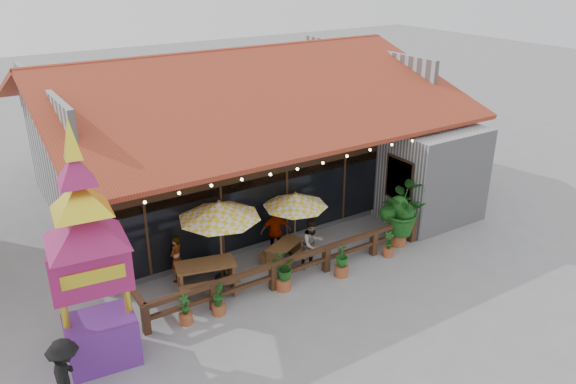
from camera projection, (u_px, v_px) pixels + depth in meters
ground at (329, 260)px, 18.83m from camera, size 100.00×100.00×0.00m
restaurant_building at (240, 145)px, 23.22m from camera, size 15.50×14.73×6.09m
patio_railing at (276, 266)px, 17.26m from camera, size 10.00×2.60×0.92m
umbrella_left at (219, 211)px, 16.85m from camera, size 2.75×2.75×2.72m
umbrella_right at (295, 200)px, 18.43m from camera, size 2.44×2.44×2.31m
picnic_table_left at (206, 272)px, 17.04m from camera, size 2.12×1.94×0.86m
picnic_table_right at (285, 250)px, 18.57m from camera, size 1.77×1.68×0.67m
thai_sign_tower at (85, 233)px, 12.80m from camera, size 2.77×2.77×6.81m
tropical_plant at (400, 211)px, 19.37m from camera, size 1.90×2.03×2.26m
diner_a at (176, 259)px, 17.37m from camera, size 0.68×0.65×1.56m
diner_b at (312, 244)px, 18.12m from camera, size 0.85×0.68×1.68m
diner_c at (276, 231)px, 18.86m from camera, size 1.12×0.77×1.76m
pedestrian at (67, 377)px, 12.27m from camera, size 0.97×1.35×1.89m
planter_a at (185, 311)px, 15.47m from camera, size 0.39×0.38×0.94m
planter_b at (218, 301)px, 15.87m from camera, size 0.42×0.45×0.96m
planter_c at (283, 271)px, 16.95m from camera, size 0.90×0.88×1.13m
planter_d at (342, 261)px, 17.73m from camera, size 0.57×0.57×1.09m
planter_e at (388, 246)px, 18.96m from camera, size 0.37×0.38×0.91m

